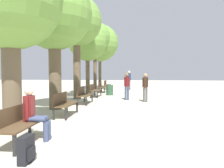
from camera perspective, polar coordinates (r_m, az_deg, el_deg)
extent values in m
plane|color=beige|center=(4.67, -3.67, -17.26)|extent=(80.00, 80.00, 0.00)
cube|color=#4C3823|center=(5.42, -22.22, -9.75)|extent=(0.51, 1.55, 0.04)
cube|color=#4C3823|center=(5.49, -24.47, -7.34)|extent=(0.04, 1.55, 0.39)
cube|color=black|center=(4.76, -24.10, -14.46)|extent=(0.06, 0.06, 0.42)
cube|color=black|center=(6.02, -17.03, -10.62)|extent=(0.06, 0.06, 0.42)
cube|color=black|center=(6.20, -20.71, -10.30)|extent=(0.06, 0.06, 0.42)
cube|color=#4C3823|center=(8.30, -11.85, -5.17)|extent=(0.51, 1.55, 0.04)
cube|color=#4C3823|center=(8.35, -13.42, -3.65)|extent=(0.04, 1.55, 0.39)
cube|color=black|center=(7.59, -11.98, -7.72)|extent=(0.06, 0.06, 0.42)
cube|color=black|center=(8.97, -9.12, -6.02)|extent=(0.06, 0.06, 0.42)
cube|color=black|center=(7.73, -15.00, -7.56)|extent=(0.06, 0.06, 0.42)
cube|color=black|center=(9.09, -11.71, -5.93)|extent=(0.06, 0.06, 0.42)
cube|color=#4C3823|center=(11.34, -6.99, -2.92)|extent=(0.51, 1.55, 0.04)
cube|color=#4C3823|center=(11.37, -8.16, -1.82)|extent=(0.04, 1.55, 0.39)
cube|color=black|center=(10.61, -6.74, -4.59)|extent=(0.06, 0.06, 0.42)
cube|color=black|center=(12.03, -5.22, -3.68)|extent=(0.06, 0.06, 0.42)
cube|color=black|center=(10.71, -8.96, -4.54)|extent=(0.06, 0.06, 0.42)
cube|color=black|center=(12.12, -7.19, -3.64)|extent=(0.06, 0.06, 0.42)
cube|color=#4C3823|center=(14.43, -4.20, -1.62)|extent=(0.51, 1.55, 0.04)
cube|color=#4C3823|center=(14.46, -5.13, -0.76)|extent=(0.04, 1.55, 0.39)
cube|color=black|center=(13.70, -3.85, -2.84)|extent=(0.06, 0.06, 0.42)
cube|color=black|center=(15.14, -2.92, -2.28)|extent=(0.06, 0.06, 0.42)
cube|color=black|center=(13.78, -5.59, -2.82)|extent=(0.06, 0.06, 0.42)
cube|color=black|center=(15.21, -4.50, -2.26)|extent=(0.06, 0.06, 0.42)
cube|color=#4C3823|center=(17.55, -2.40, -0.78)|extent=(0.51, 1.55, 0.04)
cube|color=#4C3823|center=(17.58, -3.17, -0.07)|extent=(0.04, 1.55, 0.39)
cube|color=black|center=(16.82, -2.04, -1.74)|extent=(0.06, 0.06, 0.42)
cube|color=black|center=(18.26, -1.41, -1.36)|extent=(0.06, 0.06, 0.42)
cube|color=black|center=(16.88, -3.47, -1.72)|extent=(0.06, 0.06, 0.42)
cube|color=black|center=(18.32, -2.73, -1.34)|extent=(0.06, 0.06, 0.42)
cube|color=#4C3823|center=(20.69, -1.15, -0.19)|extent=(0.51, 1.55, 0.04)
cube|color=#4C3823|center=(20.71, -1.80, 0.41)|extent=(0.04, 1.55, 0.39)
cube|color=black|center=(19.95, -0.80, -0.98)|extent=(0.06, 0.06, 0.42)
cube|color=black|center=(21.40, -0.35, -0.70)|extent=(0.06, 0.06, 0.42)
cube|color=black|center=(20.01, -2.00, -0.97)|extent=(0.06, 0.06, 0.42)
cube|color=black|center=(21.45, -1.47, -0.69)|extent=(0.06, 0.06, 0.42)
cylinder|color=brown|center=(6.80, -24.73, 1.41)|extent=(0.52, 0.52, 2.92)
cylinder|color=brown|center=(9.89, -14.65, 3.21)|extent=(0.54, 0.54, 3.33)
sphere|color=olive|center=(10.23, -14.85, 17.71)|extent=(3.26, 3.26, 3.26)
cylinder|color=brown|center=(13.41, -9.14, 4.37)|extent=(0.44, 0.44, 3.87)
sphere|color=olive|center=(13.76, -9.24, 15.98)|extent=(3.03, 3.03, 3.03)
cylinder|color=brown|center=(16.38, -6.37, 2.80)|extent=(0.30, 0.30, 3.10)
sphere|color=olive|center=(16.53, -6.42, 10.89)|extent=(2.83, 2.83, 2.83)
cylinder|color=brown|center=(19.40, -4.46, 4.19)|extent=(0.30, 0.30, 4.00)
sphere|color=olive|center=(19.65, -4.49, 12.20)|extent=(2.69, 2.69, 2.69)
cylinder|color=brown|center=(22.11, -3.18, 3.46)|extent=(0.30, 0.30, 3.54)
sphere|color=olive|center=(22.30, -3.20, 10.65)|extent=(3.71, 3.71, 3.71)
cylinder|color=#384260|center=(5.46, -19.07, -8.72)|extent=(0.43, 0.13, 0.13)
cylinder|color=#384260|center=(5.44, -16.92, -11.90)|extent=(0.13, 0.13, 0.46)
cylinder|color=#384260|center=(5.59, -18.41, -8.42)|extent=(0.43, 0.13, 0.13)
cylinder|color=#384260|center=(5.58, -16.30, -11.52)|extent=(0.13, 0.13, 0.46)
cube|color=maroon|center=(5.57, -20.79, -5.98)|extent=(0.20, 0.23, 0.61)
cylinder|color=maroon|center=(5.46, -21.40, -5.86)|extent=(0.09, 0.09, 0.55)
cylinder|color=maroon|center=(5.68, -20.22, -5.49)|extent=(0.09, 0.09, 0.55)
sphere|color=beige|center=(5.52, -20.88, -1.62)|extent=(0.23, 0.23, 0.23)
cube|color=black|center=(4.36, -21.52, -15.58)|extent=(0.16, 0.36, 0.49)
cube|color=black|center=(4.34, -20.27, -16.67)|extent=(0.04, 0.25, 0.22)
cylinder|color=#4C4C4C|center=(12.07, 8.33, -2.80)|extent=(0.12, 0.12, 0.79)
cylinder|color=#4C4C4C|center=(12.08, 8.99, -2.80)|extent=(0.12, 0.12, 0.79)
cube|color=black|center=(12.02, 8.69, 0.40)|extent=(0.19, 0.22, 0.56)
cylinder|color=black|center=(12.02, 8.13, 0.47)|extent=(0.08, 0.08, 0.53)
cylinder|color=black|center=(12.03, 9.25, 0.46)|extent=(0.08, 0.08, 0.53)
sphere|color=#A37A5B|center=(12.01, 8.70, 2.26)|extent=(0.21, 0.21, 0.21)
cylinder|color=#384260|center=(12.79, 3.56, -2.42)|extent=(0.12, 0.12, 0.80)
cylinder|color=#384260|center=(12.79, 4.19, -2.43)|extent=(0.12, 0.12, 0.80)
cube|color=maroon|center=(12.74, 3.89, 0.62)|extent=(0.28, 0.28, 0.56)
cylinder|color=maroon|center=(12.74, 3.36, 0.69)|extent=(0.08, 0.08, 0.54)
cylinder|color=maroon|center=(12.74, 4.42, 0.68)|extent=(0.08, 0.08, 0.54)
sphere|color=brown|center=(12.73, 3.90, 2.40)|extent=(0.22, 0.22, 0.22)
cylinder|color=#4C4C4C|center=(20.22, 4.22, -0.27)|extent=(0.13, 0.13, 0.89)
cylinder|color=#4C4C4C|center=(20.21, 4.67, -0.27)|extent=(0.13, 0.13, 0.89)
cube|color=navy|center=(20.18, 4.45, 1.88)|extent=(0.31, 0.31, 0.63)
cylinder|color=navy|center=(20.19, 4.08, 1.92)|extent=(0.09, 0.09, 0.60)
cylinder|color=navy|center=(20.18, 4.83, 1.92)|extent=(0.09, 0.09, 0.60)
sphere|color=beige|center=(20.18, 4.46, 3.13)|extent=(0.24, 0.24, 0.24)
cylinder|color=#2D5138|center=(15.52, -0.61, -1.57)|extent=(0.50, 0.50, 0.73)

